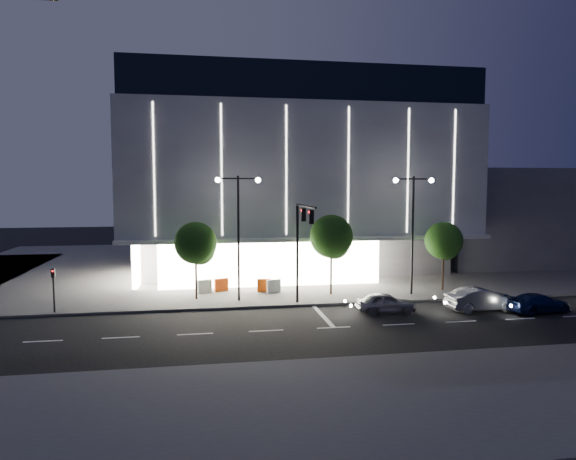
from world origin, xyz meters
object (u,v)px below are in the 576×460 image
(traffic_mast, at_px, (301,235))
(car_second, at_px, (481,299))
(tree_mid, at_px, (332,239))
(tree_right, at_px, (444,243))
(street_lamp_east, at_px, (413,217))
(barrier_c, at_px, (264,285))
(street_lamp_west, at_px, (238,219))
(barrier_b, at_px, (205,286))
(car_lead, at_px, (386,303))
(tree_left, at_px, (196,245))
(car_third, at_px, (538,303))
(barrier_a, at_px, (221,285))
(barrier_d, at_px, (274,286))
(ped_signal_far, at_px, (54,286))

(traffic_mast, height_order, car_second, traffic_mast)
(tree_mid, distance_m, tree_right, 9.01)
(traffic_mast, relative_size, street_lamp_east, 0.79)
(barrier_c, bearing_deg, tree_right, -3.03)
(street_lamp_west, height_order, barrier_c, street_lamp_west)
(street_lamp_west, relative_size, barrier_b, 8.18)
(car_lead, height_order, barrier_b, car_lead)
(tree_mid, xyz_separation_m, barrier_b, (-9.43, 2.06, -3.68))
(tree_left, bearing_deg, street_lamp_east, -3.65)
(tree_left, distance_m, car_third, 23.54)
(tree_mid, relative_size, barrier_a, 5.59)
(tree_mid, height_order, barrier_c, tree_mid)
(car_lead, xyz_separation_m, barrier_b, (-11.64, 7.72, -0.02))
(street_lamp_west, xyz_separation_m, car_third, (19.17, -6.19, -5.33))
(car_second, relative_size, car_third, 1.09)
(tree_right, bearing_deg, barrier_d, 174.56)
(car_second, height_order, barrier_b, car_second)
(car_third, xyz_separation_m, barrier_a, (-20.29, 9.64, 0.03))
(tree_right, height_order, car_second, tree_right)
(street_lamp_east, bearing_deg, barrier_b, 168.70)
(ped_signal_far, distance_m, barrier_a, 12.02)
(tree_right, bearing_deg, barrier_c, 173.07)
(tree_left, height_order, tree_mid, tree_mid)
(tree_left, distance_m, tree_mid, 10.00)
(barrier_c, height_order, barrier_d, same)
(tree_right, xyz_separation_m, barrier_a, (-17.14, 2.43, -3.23))
(tree_mid, relative_size, car_second, 1.32)
(barrier_c, bearing_deg, tree_mid, -15.16)
(tree_mid, distance_m, car_second, 11.22)
(street_lamp_west, bearing_deg, barrier_d, 38.93)
(car_lead, relative_size, barrier_c, 3.56)
(traffic_mast, relative_size, barrier_b, 6.43)
(traffic_mast, distance_m, car_third, 16.19)
(car_lead, distance_m, barrier_c, 10.22)
(street_lamp_east, relative_size, barrier_a, 8.18)
(traffic_mast, bearing_deg, car_third, -13.09)
(car_second, xyz_separation_m, barrier_c, (-13.58, 7.83, -0.12))
(tree_mid, xyz_separation_m, barrier_c, (-4.89, 1.69, -3.68))
(ped_signal_far, bearing_deg, tree_left, 15.61)
(barrier_d, bearing_deg, car_second, -48.73)
(car_second, xyz_separation_m, car_third, (3.45, -1.06, -0.15))
(street_lamp_west, bearing_deg, tree_left, 161.06)
(tree_left, bearing_deg, car_lead, -24.90)
(tree_left, relative_size, car_lead, 1.46)
(street_lamp_east, height_order, car_second, street_lamp_east)
(tree_right, bearing_deg, traffic_mast, -162.98)
(street_lamp_east, distance_m, barrier_b, 16.58)
(street_lamp_west, xyz_separation_m, tree_left, (-2.97, 1.02, -1.92))
(traffic_mast, distance_m, barrier_c, 7.17)
(barrier_b, height_order, barrier_c, same)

